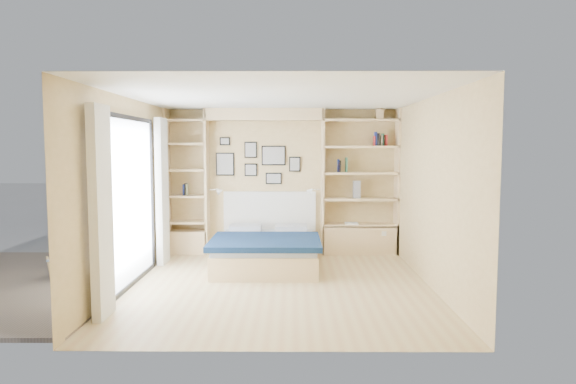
{
  "coord_description": "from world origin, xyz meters",
  "views": [
    {
      "loc": [
        0.17,
        -6.75,
        1.85
      ],
      "look_at": [
        0.11,
        0.9,
        1.18
      ],
      "focal_mm": 32.0,
      "sensor_mm": 36.0,
      "label": 1
    }
  ],
  "objects": [
    {
      "name": "deck_chair",
      "position": [
        -2.92,
        0.46,
        0.35
      ],
      "size": [
        0.46,
        0.75,
        0.75
      ],
      "rotation": [
        0.0,
        0.0,
        -0.02
      ],
      "color": "tan",
      "rests_on": "ground"
    },
    {
      "name": "shelf_decor",
      "position": [
        1.09,
        2.07,
        1.7
      ],
      "size": [
        3.5,
        0.23,
        2.03
      ],
      "color": "#A51E1E",
      "rests_on": "ground"
    },
    {
      "name": "room_shell",
      "position": [
        -0.39,
        1.52,
        1.08
      ],
      "size": [
        4.5,
        4.5,
        4.5
      ],
      "color": "#D1B37A",
      "rests_on": "ground"
    },
    {
      "name": "photo_gallery",
      "position": [
        -0.45,
        2.22,
        1.6
      ],
      "size": [
        1.48,
        0.02,
        0.82
      ],
      "color": "black",
      "rests_on": "ground"
    },
    {
      "name": "ground",
      "position": [
        0.0,
        0.0,
        0.0
      ],
      "size": [
        4.5,
        4.5,
        0.0
      ],
      "primitive_type": "plane",
      "color": "tan",
      "rests_on": "ground"
    },
    {
      "name": "bed",
      "position": [
        -0.22,
        1.09,
        0.27
      ],
      "size": [
        1.62,
        2.15,
        1.07
      ],
      "color": "#DCB686",
      "rests_on": "ground"
    },
    {
      "name": "reading_lamps",
      "position": [
        -0.3,
        2.0,
        1.1
      ],
      "size": [
        1.92,
        0.12,
        0.15
      ],
      "color": "silver",
      "rests_on": "ground"
    },
    {
      "name": "deck",
      "position": [
        -3.6,
        0.0,
        0.0
      ],
      "size": [
        3.2,
        4.0,
        0.05
      ],
      "primitive_type": "cube",
      "color": "#6B5C4F",
      "rests_on": "ground"
    }
  ]
}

